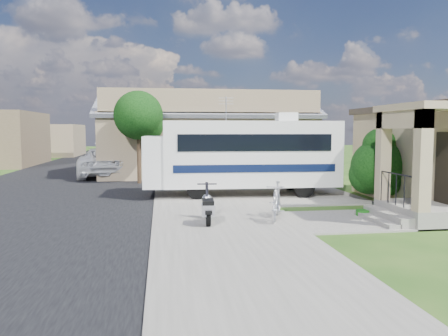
{
  "coord_description": "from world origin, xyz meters",
  "views": [
    {
      "loc": [
        -2.74,
        -12.88,
        2.66
      ],
      "look_at": [
        -0.5,
        2.5,
        1.3
      ],
      "focal_mm": 35.0,
      "sensor_mm": 36.0,
      "label": 1
    }
  ],
  "objects": [
    {
      "name": "distant_bldg_near",
      "position": [
        -15.0,
        34.0,
        1.6
      ],
      "size": [
        8.0,
        7.0,
        3.2
      ],
      "primitive_type": "cube",
      "color": "#887055",
      "rests_on": "ground"
    },
    {
      "name": "street_tree_c",
      "position": [
        -3.7,
        28.05,
        3.1
      ],
      "size": [
        2.44,
        2.4,
        4.42
      ],
      "color": "#311F16",
      "rests_on": "ground"
    },
    {
      "name": "shrub",
      "position": [
        5.18,
        2.01,
        1.39
      ],
      "size": [
        2.21,
        2.11,
        2.71
      ],
      "color": "#311F16",
      "rests_on": "ground"
    },
    {
      "name": "street_slab",
      "position": [
        -7.5,
        10.0,
        0.01
      ],
      "size": [
        9.0,
        80.0,
        0.02
      ],
      "primitive_type": "cube",
      "color": "black",
      "rests_on": "ground"
    },
    {
      "name": "bicycle",
      "position": [
        0.6,
        -0.63,
        0.54
      ],
      "size": [
        1.11,
        1.85,
        1.07
      ],
      "primitive_type": "imported",
      "rotation": [
        0.0,
        0.0,
        -0.36
      ],
      "color": "#B9B9C1",
      "rests_on": "ground"
    },
    {
      "name": "motorhome",
      "position": [
        0.55,
        4.4,
        1.69
      ],
      "size": [
        7.76,
        2.74,
        3.94
      ],
      "rotation": [
        0.0,
        0.0,
        -0.04
      ],
      "color": "silver",
      "rests_on": "ground"
    },
    {
      "name": "street_tree_b",
      "position": [
        -3.7,
        19.05,
        3.39
      ],
      "size": [
        2.44,
        2.4,
        4.73
      ],
      "color": "#311F16",
      "rests_on": "ground"
    },
    {
      "name": "sidewalk_slab",
      "position": [
        -1.0,
        10.0,
        0.03
      ],
      "size": [
        4.0,
        80.0,
        0.06
      ],
      "primitive_type": "cube",
      "color": "slate",
      "rests_on": "ground"
    },
    {
      "name": "warehouse",
      "position": [
        0.0,
        13.97,
        1.99
      ],
      "size": [
        12.5,
        8.4,
        5.04
      ],
      "color": "#887055",
      "rests_on": "ground"
    },
    {
      "name": "street_tree_a",
      "position": [
        -3.7,
        9.05,
        3.25
      ],
      "size": [
        2.44,
        2.4,
        4.58
      ],
      "color": "#311F16",
      "rests_on": "ground"
    },
    {
      "name": "ground",
      "position": [
        0.0,
        0.0,
        0.0
      ],
      "size": [
        120.0,
        120.0,
        0.0
      ],
      "primitive_type": "plane",
      "color": "#1F4512"
    },
    {
      "name": "garden_hose",
      "position": [
        3.37,
        -0.45,
        0.09
      ],
      "size": [
        0.42,
        0.42,
        0.19
      ],
      "primitive_type": "cylinder",
      "color": "#176013",
      "rests_on": "ground"
    },
    {
      "name": "pickup_truck",
      "position": [
        -6.02,
        12.73,
        0.82
      ],
      "size": [
        3.57,
        6.25,
        1.64
      ],
      "primitive_type": "imported",
      "rotation": [
        0.0,
        0.0,
        3.29
      ],
      "color": "silver",
      "rests_on": "ground"
    },
    {
      "name": "walk_slab",
      "position": [
        3.0,
        -1.0,
        0.03
      ],
      "size": [
        4.0,
        3.0,
        0.05
      ],
      "primitive_type": "cube",
      "color": "slate",
      "rests_on": "ground"
    },
    {
      "name": "driveway_slab",
      "position": [
        1.5,
        4.5,
        0.03
      ],
      "size": [
        7.0,
        6.0,
        0.05
      ],
      "primitive_type": "cube",
      "color": "slate",
      "rests_on": "ground"
    },
    {
      "name": "van",
      "position": [
        -6.3,
        19.69,
        0.87
      ],
      "size": [
        3.48,
        6.33,
        1.74
      ],
      "primitive_type": "imported",
      "rotation": [
        0.0,
        0.0,
        0.18
      ],
      "color": "silver",
      "rests_on": "ground"
    },
    {
      "name": "scooter",
      "position": [
        -1.45,
        -0.87,
        0.48
      ],
      "size": [
        0.57,
        1.62,
        1.07
      ],
      "rotation": [
        0.0,
        0.0,
        -0.07
      ],
      "color": "black",
      "rests_on": "ground"
    }
  ]
}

